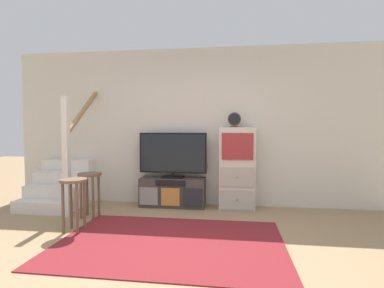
{
  "coord_description": "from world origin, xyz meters",
  "views": [
    {
      "loc": [
        0.71,
        -2.71,
        1.32
      ],
      "look_at": [
        0.1,
        1.73,
        1.09
      ],
      "focal_mm": 27.83,
      "sensor_mm": 36.0,
      "label": 1
    }
  ],
  "objects_px": {
    "media_console": "(173,192)",
    "television": "(173,154)",
    "bar_stool_far": "(90,184)",
    "desk_clock": "(234,120)",
    "side_cabinet": "(237,168)",
    "bar_stool_near": "(74,192)"
  },
  "relations": [
    {
      "from": "television",
      "to": "desk_clock",
      "type": "distance_m",
      "value": 1.18
    },
    {
      "from": "media_console",
      "to": "desk_clock",
      "type": "bearing_deg",
      "value": -0.27
    },
    {
      "from": "bar_stool_far",
      "to": "television",
      "type": "bearing_deg",
      "value": 36.14
    },
    {
      "from": "side_cabinet",
      "to": "bar_stool_near",
      "type": "height_order",
      "value": "side_cabinet"
    },
    {
      "from": "side_cabinet",
      "to": "bar_stool_far",
      "type": "distance_m",
      "value": 2.32
    },
    {
      "from": "bar_stool_near",
      "to": "bar_stool_far",
      "type": "xyz_separation_m",
      "value": [
        -0.09,
        0.61,
        -0.01
      ]
    },
    {
      "from": "bar_stool_far",
      "to": "media_console",
      "type": "bearing_deg",
      "value": 35.32
    },
    {
      "from": "desk_clock",
      "to": "media_console",
      "type": "bearing_deg",
      "value": 179.73
    },
    {
      "from": "media_console",
      "to": "television",
      "type": "bearing_deg",
      "value": 90.0
    },
    {
      "from": "bar_stool_near",
      "to": "media_console",
      "type": "bearing_deg",
      "value": 53.92
    },
    {
      "from": "bar_stool_near",
      "to": "side_cabinet",
      "type": "bearing_deg",
      "value": 33.71
    },
    {
      "from": "television",
      "to": "side_cabinet",
      "type": "relative_size",
      "value": 0.85
    },
    {
      "from": "side_cabinet",
      "to": "desk_clock",
      "type": "bearing_deg",
      "value": -163.65
    },
    {
      "from": "bar_stool_near",
      "to": "television",
      "type": "bearing_deg",
      "value": 54.38
    },
    {
      "from": "media_console",
      "to": "desk_clock",
      "type": "height_order",
      "value": "desk_clock"
    },
    {
      "from": "media_console",
      "to": "bar_stool_near",
      "type": "height_order",
      "value": "bar_stool_near"
    },
    {
      "from": "media_console",
      "to": "bar_stool_far",
      "type": "distance_m",
      "value": 1.36
    },
    {
      "from": "television",
      "to": "desk_clock",
      "type": "height_order",
      "value": "desk_clock"
    },
    {
      "from": "side_cabinet",
      "to": "desk_clock",
      "type": "xyz_separation_m",
      "value": [
        -0.05,
        -0.01,
        0.79
      ]
    },
    {
      "from": "television",
      "to": "bar_stool_far",
      "type": "xyz_separation_m",
      "value": [
        -1.09,
        -0.8,
        -0.4
      ]
    },
    {
      "from": "bar_stool_near",
      "to": "desk_clock",
      "type": "bearing_deg",
      "value": 34.08
    },
    {
      "from": "media_console",
      "to": "side_cabinet",
      "type": "bearing_deg",
      "value": 0.54
    }
  ]
}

